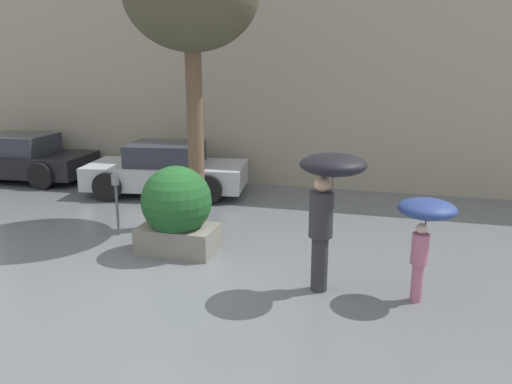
% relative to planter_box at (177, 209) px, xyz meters
% --- Properties ---
extents(ground_plane, '(40.00, 40.00, 0.00)m').
position_rel_planter_box_xyz_m(ground_plane, '(0.55, -1.19, -0.76)').
color(ground_plane, slate).
extents(building_facade, '(18.00, 0.30, 6.00)m').
position_rel_planter_box_xyz_m(building_facade, '(0.55, 5.31, 2.24)').
color(building_facade, '#9E937F').
rests_on(building_facade, ground).
extents(planter_box, '(1.31, 1.20, 1.51)m').
position_rel_planter_box_xyz_m(planter_box, '(0.00, 0.00, 0.00)').
color(planter_box, gray).
rests_on(planter_box, ground).
extents(person_adult, '(0.90, 0.90, 2.00)m').
position_rel_planter_box_xyz_m(person_adult, '(2.66, -0.91, 0.76)').
color(person_adult, '#2D2D33').
rests_on(person_adult, ground).
extents(person_child, '(0.77, 0.77, 1.42)m').
position_rel_planter_box_xyz_m(person_child, '(3.95, -0.81, 0.39)').
color(person_child, '#B76684').
rests_on(person_child, ground).
extents(parked_car_near, '(4.09, 2.38, 1.27)m').
position_rel_planter_box_xyz_m(parked_car_near, '(-1.88, 3.66, -0.17)').
color(parked_car_near, '#B7BCC1').
rests_on(parked_car_near, ground).
extents(parked_car_far, '(4.06, 2.12, 1.27)m').
position_rel_planter_box_xyz_m(parked_car_far, '(-6.49, 4.00, -0.17)').
color(parked_car_far, black).
rests_on(parked_car_far, ground).
extents(parking_meter, '(0.14, 0.14, 1.18)m').
position_rel_planter_box_xyz_m(parking_meter, '(-1.45, 0.52, 0.09)').
color(parking_meter, '#595B60').
rests_on(parking_meter, ground).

